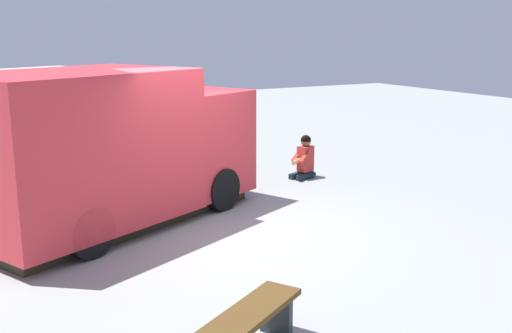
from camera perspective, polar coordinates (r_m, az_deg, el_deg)
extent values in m
plane|color=#929893|center=(9.57, -3.43, -5.93)|extent=(40.00, 40.00, 0.00)
cube|color=red|center=(9.47, -16.62, 1.74)|extent=(3.99, 3.41, 2.27)
cube|color=red|center=(11.10, -6.59, 2.55)|extent=(2.20, 2.52, 1.82)
cube|color=black|center=(11.57, -4.25, 4.61)|extent=(0.76, 1.61, 0.69)
cube|color=black|center=(10.35, -20.39, 3.14)|extent=(1.70, 0.80, 0.80)
cube|color=silver|center=(10.49, -21.68, 8.45)|extent=(2.09, 1.39, 0.03)
cube|color=#2A291B|center=(10.20, -12.94, -4.46)|extent=(4.90, 3.51, 0.20)
cylinder|color=black|center=(10.48, -3.24, -2.16)|extent=(0.77, 0.51, 0.74)
cylinder|color=black|center=(11.81, -10.66, -0.66)|extent=(0.77, 0.51, 0.74)
cylinder|color=black|center=(8.59, -15.42, -5.97)|extent=(0.77, 0.51, 0.74)
cylinder|color=black|center=(10.17, -22.37, -3.58)|extent=(0.77, 0.51, 0.74)
ellipsoid|color=#16252C|center=(12.91, 4.66, -0.72)|extent=(0.64, 0.59, 0.14)
cube|color=#16252C|center=(12.81, 3.77, -0.84)|extent=(0.38, 0.23, 0.11)
cube|color=#16252C|center=(12.70, 4.49, -0.98)|extent=(0.38, 0.23, 0.11)
cube|color=#B4342B|center=(12.84, 4.69, 0.75)|extent=(0.38, 0.32, 0.54)
sphere|color=brown|center=(12.77, 4.72, 2.37)|extent=(0.21, 0.21, 0.21)
sphere|color=black|center=(12.76, 4.72, 2.49)|extent=(0.22, 0.22, 0.22)
cube|color=#B4342B|center=(12.77, 3.97, 1.03)|extent=(0.35, 0.20, 0.28)
cube|color=#B4342B|center=(12.65, 4.68, 0.91)|extent=(0.35, 0.20, 0.28)
cylinder|color=#E79C61|center=(12.60, 3.85, 0.50)|extent=(0.36, 0.31, 0.09)
cube|color=#6CA545|center=(12.59, 3.85, 0.58)|extent=(0.29, 0.24, 0.02)
cube|color=#533919|center=(5.75, -1.38, -14.26)|extent=(1.65, 1.20, 0.06)
cube|color=#24282E|center=(6.37, 1.92, -13.81)|extent=(0.24, 0.33, 0.42)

